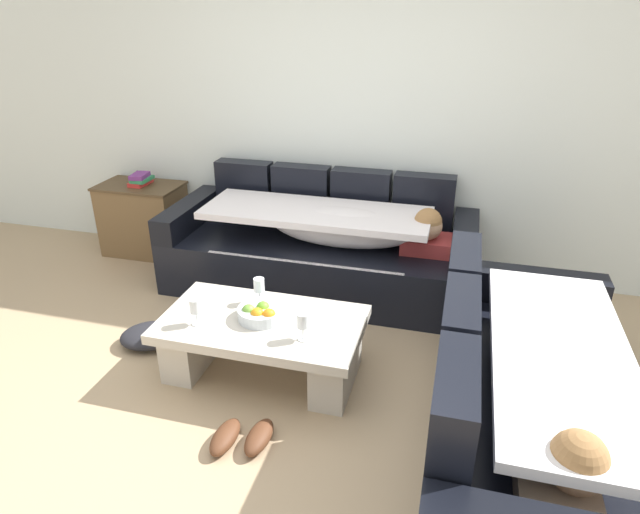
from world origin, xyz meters
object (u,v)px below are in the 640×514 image
at_px(couch_along_wall, 324,249).
at_px(side_cabinet, 144,219).
at_px(crumpled_garment, 151,335).
at_px(wine_glass_near_right, 303,322).
at_px(wine_glass_far_back, 259,286).
at_px(book_stack_on_cabinet, 141,179).
at_px(wine_glass_near_left, 195,307).
at_px(couch_near_window, 528,410).
at_px(fruit_bowl, 261,313).
at_px(pair_of_shoes, 242,437).
at_px(coffee_table, 263,340).

xyz_separation_m(couch_along_wall, side_cabinet, (-1.73, 0.23, -0.01)).
bearing_deg(crumpled_garment, wine_glass_near_right, -11.59).
relative_size(wine_glass_far_back, book_stack_on_cabinet, 0.74).
relative_size(couch_along_wall, wine_glass_near_left, 14.28).
relative_size(couch_along_wall, couch_near_window, 1.18).
height_order(couch_along_wall, wine_glass_near_right, couch_along_wall).
bearing_deg(book_stack_on_cabinet, wine_glass_far_back, -38.35).
distance_m(couch_near_window, side_cabinet, 3.62).
distance_m(side_cabinet, crumpled_garment, 1.58).
height_order(wine_glass_far_back, book_stack_on_cabinet, book_stack_on_cabinet).
xyz_separation_m(couch_near_window, wine_glass_near_left, (-1.83, 0.22, 0.16)).
xyz_separation_m(couch_along_wall, crumpled_garment, (-0.91, -1.10, -0.27)).
xyz_separation_m(fruit_bowl, wine_glass_near_right, (0.31, -0.14, 0.07)).
xyz_separation_m(fruit_bowl, side_cabinet, (-1.66, 1.41, -0.10)).
bearing_deg(pair_of_shoes, couch_near_window, 9.82).
height_order(wine_glass_near_right, crumpled_garment, wine_glass_near_right).
bearing_deg(book_stack_on_cabinet, coffee_table, -40.95).
distance_m(wine_glass_far_back, book_stack_on_cabinet, 2.00).
relative_size(couch_near_window, pair_of_shoes, 6.34).
bearing_deg(fruit_bowl, pair_of_shoes, -79.72).
distance_m(fruit_bowl, wine_glass_near_right, 0.35).
height_order(couch_near_window, coffee_table, couch_near_window).
bearing_deg(wine_glass_near_left, crumpled_garment, 153.96).
bearing_deg(pair_of_shoes, fruit_bowl, 100.28).
bearing_deg(couch_along_wall, wine_glass_near_left, -107.10).
bearing_deg(wine_glass_far_back, wine_glass_near_left, -127.86).
relative_size(coffee_table, fruit_bowl, 4.29).
relative_size(fruit_bowl, pair_of_shoes, 0.88).
height_order(couch_along_wall, wine_glass_near_left, couch_along_wall).
relative_size(wine_glass_near_right, crumpled_garment, 0.42).
bearing_deg(couch_along_wall, coffee_table, -93.19).
relative_size(coffee_table, book_stack_on_cabinet, 5.31).
distance_m(couch_near_window, book_stack_on_cabinet, 3.62).
bearing_deg(pair_of_shoes, side_cabinet, 131.18).
bearing_deg(wine_glass_near_right, pair_of_shoes, -112.59).
xyz_separation_m(wine_glass_near_left, crumpled_garment, (-0.50, 0.24, -0.44)).
height_order(coffee_table, book_stack_on_cabinet, book_stack_on_cabinet).
height_order(fruit_bowl, pair_of_shoes, fruit_bowl).
xyz_separation_m(couch_along_wall, pair_of_shoes, (0.04, -1.80, -0.29)).
height_order(coffee_table, wine_glass_near_left, wine_glass_near_left).
distance_m(book_stack_on_cabinet, crumpled_garment, 1.68).
bearing_deg(couch_along_wall, couch_near_window, -47.85).
bearing_deg(couch_along_wall, wine_glass_near_right, -80.16).
distance_m(side_cabinet, pair_of_shoes, 2.70).
bearing_deg(couch_near_window, book_stack_on_cabinet, 60.17).
bearing_deg(couch_near_window, side_cabinet, 60.42).
relative_size(coffee_table, wine_glass_far_back, 7.23).
bearing_deg(crumpled_garment, fruit_bowl, -6.20).
bearing_deg(couch_along_wall, book_stack_on_cabinet, 172.31).
height_order(couch_along_wall, wine_glass_far_back, couch_along_wall).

